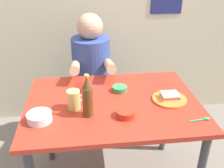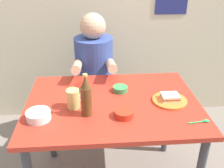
# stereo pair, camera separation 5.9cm
# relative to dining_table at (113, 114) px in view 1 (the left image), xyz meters

# --- Properties ---
(dining_table) EXTENTS (1.10, 0.80, 0.74)m
(dining_table) POSITION_rel_dining_table_xyz_m (0.00, 0.00, 0.00)
(dining_table) COLOR #B72D1E
(dining_table) RESTS_ON ground
(stool) EXTENTS (0.34, 0.34, 0.45)m
(stool) POSITION_rel_dining_table_xyz_m (-0.11, 0.63, -0.30)
(stool) COLOR #4C4C51
(stool) RESTS_ON ground
(person_seated) EXTENTS (0.33, 0.56, 0.72)m
(person_seated) POSITION_rel_dining_table_xyz_m (-0.11, 0.62, 0.12)
(person_seated) COLOR #33478C
(person_seated) RESTS_ON stool
(plate_orange) EXTENTS (0.22, 0.22, 0.01)m
(plate_orange) POSITION_rel_dining_table_xyz_m (0.36, -0.03, 0.10)
(plate_orange) COLOR orange
(plate_orange) RESTS_ON dining_table
(sandwich) EXTENTS (0.11, 0.09, 0.04)m
(sandwich) POSITION_rel_dining_table_xyz_m (0.36, -0.03, 0.13)
(sandwich) COLOR beige
(sandwich) RESTS_ON plate_orange
(beer_mug) EXTENTS (0.13, 0.08, 0.12)m
(beer_mug) POSITION_rel_dining_table_xyz_m (-0.24, -0.05, 0.15)
(beer_mug) COLOR #D1BC66
(beer_mug) RESTS_ON dining_table
(beer_bottle) EXTENTS (0.06, 0.06, 0.26)m
(beer_bottle) POSITION_rel_dining_table_xyz_m (-0.16, -0.13, 0.21)
(beer_bottle) COLOR #593819
(beer_bottle) RESTS_ON dining_table
(rice_bowl_white) EXTENTS (0.14, 0.14, 0.05)m
(rice_bowl_white) POSITION_rel_dining_table_xyz_m (-0.44, -0.16, 0.12)
(rice_bowl_white) COLOR silver
(rice_bowl_white) RESTS_ON dining_table
(dip_bowl_green) EXTENTS (0.10, 0.10, 0.03)m
(dip_bowl_green) POSITION_rel_dining_table_xyz_m (0.06, 0.13, 0.11)
(dip_bowl_green) COLOR #388C4C
(dip_bowl_green) RESTS_ON dining_table
(sauce_bowl_chili) EXTENTS (0.11, 0.11, 0.04)m
(sauce_bowl_chili) POSITION_rel_dining_table_xyz_m (0.05, -0.17, 0.12)
(sauce_bowl_chili) COLOR red
(sauce_bowl_chili) RESTS_ON dining_table
(sambal_bowl_red) EXTENTS (0.10, 0.10, 0.03)m
(sambal_bowl_red) POSITION_rel_dining_table_xyz_m (-0.20, 0.18, 0.11)
(sambal_bowl_red) COLOR #B21E14
(sambal_bowl_red) RESTS_ON dining_table
(spoon) EXTENTS (0.13, 0.03, 0.01)m
(spoon) POSITION_rel_dining_table_xyz_m (0.49, -0.26, 0.10)
(spoon) COLOR #26A559
(spoon) RESTS_ON dining_table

